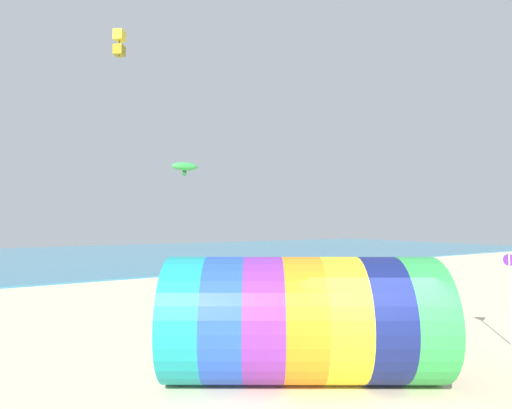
% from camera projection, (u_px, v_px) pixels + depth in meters
% --- Properties ---
extents(sea, '(120.00, 40.00, 0.10)m').
position_uv_depth(sea, '(80.00, 257.00, 42.61)').
color(sea, teal).
rests_on(sea, ground).
extents(giant_inflatable_tube, '(6.79, 5.71, 2.85)m').
position_uv_depth(giant_inflatable_tube, '(302.00, 318.00, 9.32)').
color(giant_inflatable_tube, teal).
rests_on(giant_inflatable_tube, ground).
extents(kite_yellow_box, '(0.45, 0.45, 0.92)m').
position_uv_depth(kite_yellow_box, '(119.00, 43.00, 13.53)').
color(kite_yellow_box, yellow).
extents(kite_green_parafoil, '(1.44, 0.68, 0.72)m').
position_uv_depth(kite_green_parafoil, '(185.00, 167.00, 20.75)').
color(kite_green_parafoil, green).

